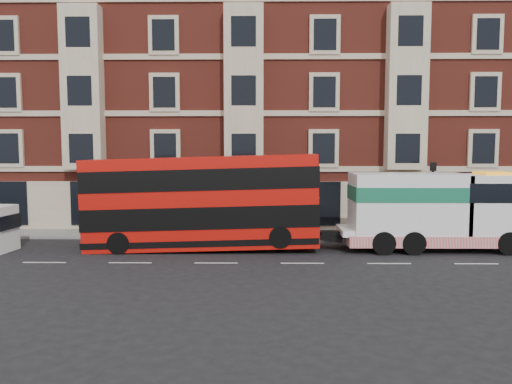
# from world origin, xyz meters

# --- Properties ---
(ground) EXTENTS (120.00, 120.00, 0.00)m
(ground) POSITION_xyz_m (0.00, 0.00, 0.00)
(ground) COLOR black
(ground) RESTS_ON ground
(sidewalk) EXTENTS (90.00, 3.00, 0.15)m
(sidewalk) POSITION_xyz_m (0.00, 7.50, 0.07)
(sidewalk) COLOR slate
(sidewalk) RESTS_ON ground
(victorian_terrace) EXTENTS (45.00, 12.00, 20.40)m
(victorian_terrace) POSITION_xyz_m (0.50, 15.00, 10.07)
(victorian_terrace) COLOR maroon
(victorian_terrace) RESTS_ON ground
(lamp_post_west) EXTENTS (0.35, 0.15, 4.35)m
(lamp_post_west) POSITION_xyz_m (-6.00, 6.20, 2.68)
(lamp_post_west) COLOR black
(lamp_post_west) RESTS_ON sidewalk
(lamp_post_east) EXTENTS (0.35, 0.15, 4.35)m
(lamp_post_east) POSITION_xyz_m (12.00, 6.20, 2.68)
(lamp_post_east) COLOR black
(lamp_post_east) RESTS_ON sidewalk
(double_decker_bus) EXTENTS (12.01, 2.76, 4.86)m
(double_decker_bus) POSITION_xyz_m (-1.02, 3.16, 2.58)
(double_decker_bus) COLOR red
(double_decker_bus) RESTS_ON ground
(tow_truck) EXTENTS (9.62, 2.84, 4.01)m
(tow_truck) POSITION_xyz_m (11.04, 3.16, 2.13)
(tow_truck) COLOR white
(tow_truck) RESTS_ON ground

